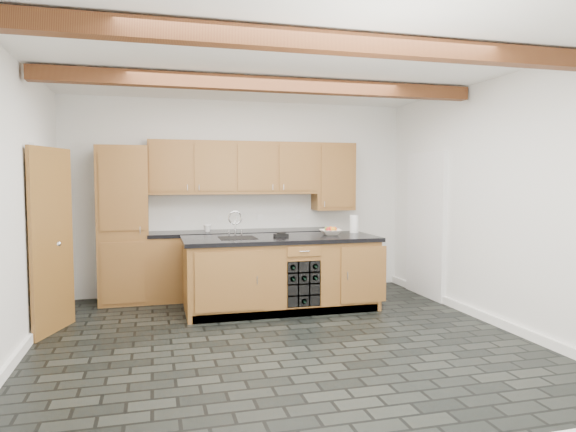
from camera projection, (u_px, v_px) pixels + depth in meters
name	position (u px, v px, depth m)	size (l,w,h in m)	color
ground	(283.00, 341.00, 5.26)	(5.00, 5.00, 0.00)	black
room_shell	(263.00, 191.00, 5.64)	(5.01, 5.00, 5.00)	white
back_cabinetry	(218.00, 228.00, 7.25)	(3.65, 0.62, 2.20)	brown
island	(281.00, 273.00, 6.54)	(2.48, 0.96, 0.93)	brown
faucet	(237.00, 235.00, 6.41)	(0.45, 0.40, 0.34)	black
kitchen_scale	(281.00, 235.00, 6.50)	(0.18, 0.12, 0.05)	black
fruit_bowl	(331.00, 232.00, 6.74)	(0.29, 0.29, 0.07)	beige
fruit_cluster	(331.00, 229.00, 6.74)	(0.16, 0.17, 0.07)	#CF461B
paper_towel	(354.00, 224.00, 7.03)	(0.12, 0.12, 0.24)	white
mug	(207.00, 228.00, 7.14)	(0.11, 0.11, 0.10)	white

